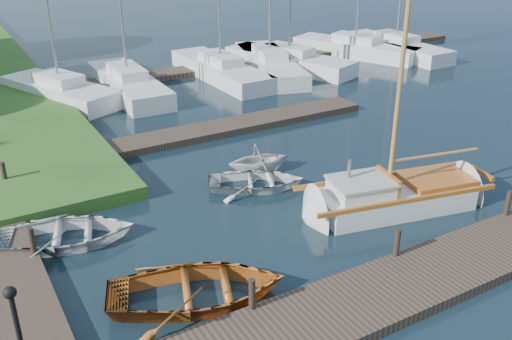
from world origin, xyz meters
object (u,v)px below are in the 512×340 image
dinghy (198,285)px  marina_boat_5 (355,47)px  sailboat (397,198)px  marina_boat_6 (396,46)px  mooring_post_5 (4,173)px  marina_boat_0 (60,90)px  marina_boat_2 (221,68)px  marina_boat_3 (269,62)px  tender_a (65,231)px  marina_boat_1 (128,82)px  lamp_post (17,326)px  tender_b (259,157)px  marina_boat_4 (289,59)px  mooring_post_2 (397,242)px  tender_c (256,179)px  mooring_post_1 (252,294)px  mooring_post_4 (32,241)px  mooring_post_3 (508,203)px

dinghy → marina_boat_5: bearing=-27.8°
sailboat → marina_boat_6: (14.73, 16.10, 0.22)m
mooring_post_5 → marina_boat_0: size_ratio=0.08×
sailboat → marina_boat_2: bearing=94.6°
marina_boat_3 → mooring_post_5: bearing=135.1°
mooring_post_5 → tender_a: size_ratio=0.20×
marina_boat_1 → marina_boat_5: size_ratio=0.92×
lamp_post → tender_b: (9.30, 7.02, -1.26)m
mooring_post_5 → tender_a: mooring_post_5 is taller
marina_boat_4 → marina_boat_5: size_ratio=1.11×
lamp_post → tender_b: 11.72m
marina_boat_3 → marina_boat_5: (7.01, 0.66, -0.02)m
mooring_post_2 → tender_c: (-0.93, 5.97, -0.36)m
mooring_post_1 → marina_boat_0: size_ratio=0.08×
mooring_post_2 → marina_boat_6: size_ratio=0.08×
tender_a → marina_boat_5: bearing=-40.1°
mooring_post_4 → marina_boat_3: bearing=41.1°
mooring_post_2 → marina_boat_4: 21.03m
mooring_post_3 → marina_boat_1: size_ratio=0.08×
tender_c → marina_boat_0: (-3.60, 13.51, 0.23)m
mooring_post_3 → tender_b: size_ratio=0.34×
marina_boat_5 → marina_boat_3: bearing=71.6°
tender_c → marina_boat_2: (5.28, 13.18, 0.23)m
dinghy → marina_boat_0: 18.25m
marina_boat_1 → marina_boat_4: (10.04, -0.07, 0.02)m
mooring_post_5 → sailboat: 13.20m
lamp_post → marina_boat_6: bearing=34.9°
marina_boat_5 → dinghy: bearing=109.0°
marina_boat_1 → marina_boat_4: size_ratio=0.83×
tender_a → dinghy: bearing=-135.8°
marina_boat_6 → marina_boat_2: bearing=86.3°
marina_boat_0 → marina_boat_2: 8.89m
sailboat → marina_boat_3: (5.16, 16.50, 0.24)m
mooring_post_4 → mooring_post_5: (0.00, 5.00, 0.00)m
lamp_post → marina_boat_6: 32.43m
lamp_post → marina_boat_3: size_ratio=0.19×
marina_boat_0 → marina_boat_3: (12.02, -0.53, 0.02)m
lamp_post → dinghy: 4.58m
mooring_post_5 → tender_b: bearing=-19.7°
tender_b → marina_boat_0: 13.19m
marina_boat_1 → mooring_post_5: bearing=142.0°
mooring_post_4 → lamp_post: (-1.00, -5.00, 1.17)m
mooring_post_1 → marina_boat_0: bearing=90.1°
mooring_post_3 → sailboat: sailboat is taller
tender_b → mooring_post_1: bearing=158.1°
marina_boat_4 → marina_boat_6: (8.14, -0.48, -0.01)m
mooring_post_5 → tender_c: 8.59m
tender_a → marina_boat_3: bearing=-31.0°
mooring_post_1 → marina_boat_1: marina_boat_1 is taller
lamp_post → tender_c: bearing=34.8°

